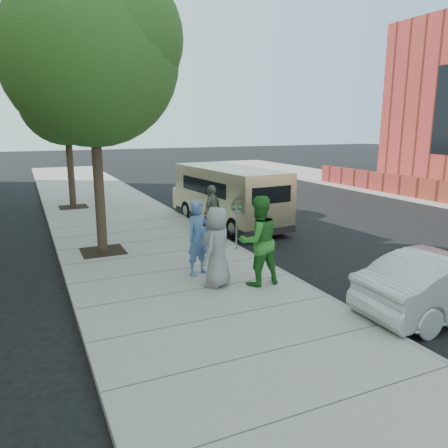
# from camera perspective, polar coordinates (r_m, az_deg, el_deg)

# --- Properties ---
(ground) EXTENTS (120.00, 120.00, 0.00)m
(ground) POSITION_cam_1_polar(r_m,az_deg,el_deg) (11.40, -1.89, -6.02)
(ground) COLOR black
(ground) RESTS_ON ground
(sidewalk) EXTENTS (5.00, 60.00, 0.15)m
(sidewalk) POSITION_cam_1_polar(r_m,az_deg,el_deg) (11.05, -6.71, -6.31)
(sidewalk) COLOR gray
(sidewalk) RESTS_ON ground
(curb_face) EXTENTS (0.12, 60.00, 0.16)m
(curb_face) POSITION_cam_1_polar(r_m,az_deg,el_deg) (11.98, 4.49, -4.74)
(curb_face) COLOR gray
(curb_face) RESTS_ON ground
(tree_near) EXTENTS (4.62, 4.60, 7.53)m
(tree_near) POSITION_cam_1_polar(r_m,az_deg,el_deg) (12.64, -16.85, 20.80)
(tree_near) COLOR black
(tree_near) RESTS_ON sidewalk
(tree_far) EXTENTS (3.92, 3.80, 6.49)m
(tree_far) POSITION_cam_1_polar(r_m,az_deg,el_deg) (20.08, -19.94, 15.51)
(tree_far) COLOR black
(tree_far) RESTS_ON sidewalk
(parking_meter) EXTENTS (0.30, 0.19, 1.38)m
(parking_meter) POSITION_cam_1_polar(r_m,az_deg,el_deg) (12.44, 1.66, 1.09)
(parking_meter) COLOR gray
(parking_meter) RESTS_ON sidewalk
(van) EXTENTS (2.42, 5.97, 2.16)m
(van) POSITION_cam_1_polar(r_m,az_deg,el_deg) (16.19, 0.50, 3.81)
(van) COLOR #C8BE8F
(van) RESTS_ON ground
(person_officer) EXTENTS (0.77, 0.64, 1.80)m
(person_officer) POSITION_cam_1_polar(r_m,az_deg,el_deg) (10.42, -3.39, -1.83)
(person_officer) COLOR #4F71A9
(person_officer) RESTS_ON sidewalk
(person_green_shirt) EXTENTS (0.99, 0.77, 2.02)m
(person_green_shirt) POSITION_cam_1_polar(r_m,az_deg,el_deg) (9.74, 4.51, -2.20)
(person_green_shirt) COLOR #2D7C28
(person_green_shirt) RESTS_ON sidewalk
(person_gray_shirt) EXTENTS (1.04, 1.00, 1.79)m
(person_gray_shirt) POSITION_cam_1_polar(r_m,az_deg,el_deg) (9.64, -0.89, -3.02)
(person_gray_shirt) COLOR gray
(person_gray_shirt) RESTS_ON sidewalk
(person_striped_polo) EXTENTS (1.02, 0.95, 1.69)m
(person_striped_polo) POSITION_cam_1_polar(r_m,az_deg,el_deg) (13.93, -1.55, 1.70)
(person_striped_polo) COLOR gray
(person_striped_polo) RESTS_ON sidewalk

